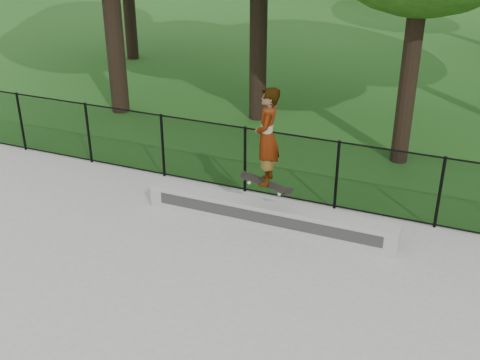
# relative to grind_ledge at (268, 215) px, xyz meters

# --- Properties ---
(grind_ledge) EXTENTS (5.02, 0.40, 0.47)m
(grind_ledge) POSITION_rel_grind_ledge_xyz_m (0.00, 0.00, 0.00)
(grind_ledge) COLOR #A6A7A2
(grind_ledge) RESTS_ON concrete_slab
(skater_airborne) EXTENTS (0.83, 0.75, 2.01)m
(skater_airborne) POSITION_rel_grind_ledge_xyz_m (0.01, -0.19, 1.68)
(skater_airborne) COLOR black
(skater_airborne) RESTS_ON ground
(chainlink_fence) EXTENTS (16.06, 0.06, 1.50)m
(chainlink_fence) POSITION_rel_grind_ledge_xyz_m (-0.99, 1.20, 0.52)
(chainlink_fence) COLOR black
(chainlink_fence) RESTS_ON concrete_slab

